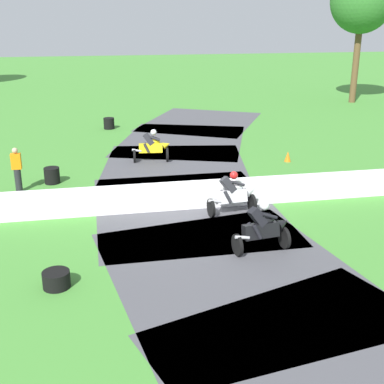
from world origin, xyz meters
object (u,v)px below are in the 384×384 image
motorcycle_chase_white (233,194)px  tire_stack_mid_a (52,175)px  motorcycle_trailing_black (263,228)px  tire_stack_mid_b (56,279)px  motorcycle_lead_yellow (152,146)px  traffic_cone (288,156)px  tire_stack_near (109,123)px  track_marshal (17,170)px

motorcycle_chase_white → tire_stack_mid_a: bearing=145.4°
motorcycle_trailing_black → tire_stack_mid_b: 5.50m
motorcycle_chase_white → tire_stack_mid_a: 7.25m
motorcycle_lead_yellow → motorcycle_trailing_black: motorcycle_lead_yellow is taller
tire_stack_mid_b → traffic_cone: 12.92m
motorcycle_lead_yellow → tire_stack_near: size_ratio=2.84×
tire_stack_mid_a → tire_stack_near: bearing=75.7°
motorcycle_lead_yellow → tire_stack_mid_a: (-4.02, -2.30, -0.36)m
tire_stack_near → tire_stack_mid_b: (-1.58, -17.03, -0.10)m
motorcycle_lead_yellow → tire_stack_mid_a: bearing=-150.2°
motorcycle_trailing_black → tire_stack_mid_a: bearing=131.6°
motorcycle_chase_white → track_marshal: (-7.06, 3.30, 0.17)m
tire_stack_mid_b → tire_stack_mid_a: bearing=95.2°
motorcycle_chase_white → traffic_cone: bearing=55.0°
motorcycle_trailing_black → tire_stack_near: bearing=103.4°
track_marshal → motorcycle_chase_white: bearing=-25.1°
motorcycle_trailing_black → tire_stack_near: (-3.79, 15.94, -0.35)m
tire_stack_mid_b → track_marshal: size_ratio=0.40×
tire_stack_mid_a → track_marshal: (-1.09, -0.81, 0.52)m
motorcycle_trailing_black → traffic_cone: size_ratio=3.80×
motorcycle_lead_yellow → traffic_cone: (5.72, -1.02, -0.44)m
motorcycle_chase_white → track_marshal: size_ratio=1.03×
motorcycle_lead_yellow → traffic_cone: bearing=-10.1°
motorcycle_trailing_black → tire_stack_mid_b: size_ratio=2.57×
motorcycle_trailing_black → track_marshal: size_ratio=1.03×
motorcycle_lead_yellow → motorcycle_chase_white: (1.94, -6.41, -0.01)m
motorcycle_trailing_black → motorcycle_chase_white: bearing=92.8°
tire_stack_mid_a → track_marshal: 1.46m
tire_stack_mid_b → track_marshal: track_marshal is taller
tire_stack_mid_a → tire_stack_mid_b: size_ratio=0.92×
track_marshal → traffic_cone: track_marshal is taller
tire_stack_mid_a → motorcycle_chase_white: bearing=-34.6°
motorcycle_lead_yellow → motorcycle_chase_white: bearing=-73.2°
motorcycle_chase_white → tire_stack_near: 13.69m
motorcycle_trailing_black → tire_stack_mid_a: size_ratio=2.79×
tire_stack_near → traffic_cone: 10.77m
motorcycle_lead_yellow → tire_stack_mid_b: size_ratio=2.62×
tire_stack_mid_a → traffic_cone: 9.83m
tire_stack_mid_b → traffic_cone: bearing=45.7°
tire_stack_mid_a → traffic_cone: tire_stack_mid_a is taller
motorcycle_chase_white → tire_stack_near: bearing=105.5°
motorcycle_lead_yellow → tire_stack_mid_a: size_ratio=2.84×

